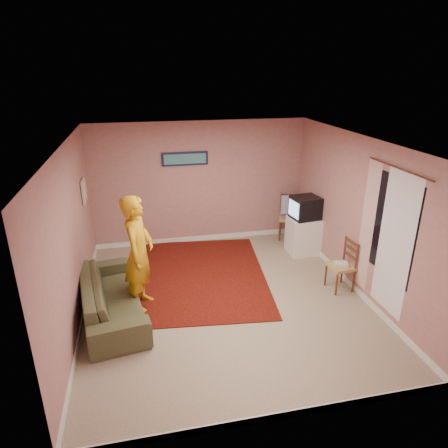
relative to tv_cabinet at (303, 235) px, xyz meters
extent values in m
plane|color=tan|center=(-1.95, -1.43, -0.38)|extent=(5.00, 5.00, 0.00)
cube|color=tan|center=(-1.95, 1.07, 0.92)|extent=(4.50, 0.02, 2.60)
cube|color=tan|center=(-1.95, -3.93, 0.92)|extent=(4.50, 0.02, 2.60)
cube|color=tan|center=(-4.20, -1.43, 0.92)|extent=(0.02, 5.00, 2.60)
cube|color=tan|center=(0.30, -1.43, 0.92)|extent=(0.02, 5.00, 2.60)
cube|color=white|center=(-1.95, -1.43, 2.22)|extent=(4.50, 5.00, 0.02)
cube|color=white|center=(-1.95, 1.06, -0.33)|extent=(4.50, 0.02, 0.10)
cube|color=white|center=(-1.95, -3.92, -0.33)|extent=(4.50, 0.02, 0.10)
cube|color=white|center=(-4.19, -1.43, -0.33)|extent=(0.02, 5.00, 0.10)
cube|color=white|center=(0.29, -1.43, -0.33)|extent=(0.02, 5.00, 0.10)
cube|color=black|center=(0.29, -2.33, 1.07)|extent=(0.01, 1.10, 1.50)
cube|color=white|center=(0.28, -2.48, 0.87)|extent=(0.01, 0.75, 2.10)
cube|color=#F2E5CF|center=(0.26, -1.78, 0.87)|extent=(0.01, 0.35, 2.10)
cylinder|color=#59331A|center=(0.25, -2.33, 1.94)|extent=(0.02, 1.40, 0.02)
cube|color=#141738|center=(-2.25, 1.04, 1.47)|extent=(0.95, 0.03, 0.28)
cube|color=teal|center=(-2.25, 1.02, 1.47)|extent=(0.86, 0.01, 0.20)
cube|color=beige|center=(-4.17, 0.17, 1.17)|extent=(0.03, 0.38, 0.42)
cube|color=silver|center=(-4.15, 0.17, 1.17)|extent=(0.01, 0.30, 0.34)
cube|color=black|center=(-2.29, -0.54, -0.37)|extent=(2.79, 3.34, 0.02)
cube|color=white|center=(0.00, 0.00, 0.00)|extent=(0.60, 0.54, 0.76)
cube|color=black|center=(0.00, 0.00, 0.60)|extent=(0.57, 0.53, 0.45)
cube|color=#8CB2F2|center=(-0.26, -0.04, 0.60)|extent=(0.07, 0.37, 0.32)
cube|color=tan|center=(-0.02, 0.77, 0.10)|extent=(0.56, 0.55, 0.05)
cube|color=#59331A|center=(-0.02, 0.77, 0.35)|extent=(0.43, 0.19, 0.51)
cube|color=#BCBBC1|center=(-0.02, 0.77, 0.16)|extent=(0.38, 0.28, 0.06)
cube|color=#7C9CCB|center=(-0.02, 0.77, 0.42)|extent=(0.40, 0.05, 0.42)
cube|color=tan|center=(0.05, -1.51, 0.06)|extent=(0.42, 0.44, 0.05)
cube|color=#59331A|center=(0.05, -1.51, 0.29)|extent=(0.08, 0.41, 0.46)
cube|color=silver|center=(0.05, -1.51, 0.10)|extent=(0.26, 0.22, 0.04)
imported|color=#4A4A2D|center=(-3.75, -1.47, -0.07)|extent=(1.16, 2.25, 0.63)
imported|color=#C78C12|center=(-3.29, -1.32, 0.55)|extent=(0.63, 0.78, 1.86)
camera|label=1|loc=(-3.18, -6.99, 3.22)|focal=32.00mm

